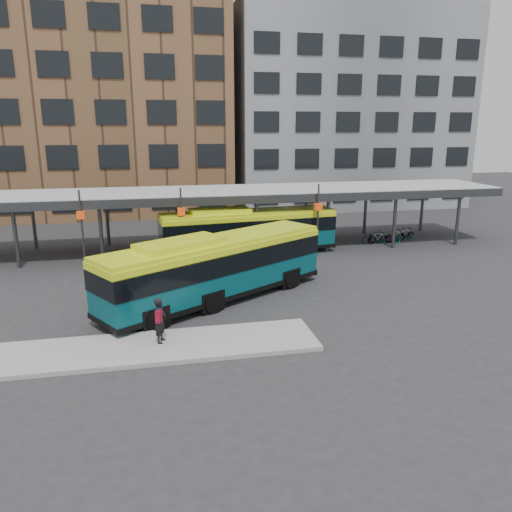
# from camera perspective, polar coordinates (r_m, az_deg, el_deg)

# --- Properties ---
(ground) EXTENTS (120.00, 120.00, 0.00)m
(ground) POSITION_cam_1_polar(r_m,az_deg,el_deg) (23.64, 0.60, -6.50)
(ground) COLOR #28282B
(ground) RESTS_ON ground
(boarding_island) EXTENTS (14.00, 3.00, 0.18)m
(boarding_island) POSITION_cam_1_polar(r_m,az_deg,el_deg) (20.37, -13.03, -10.27)
(boarding_island) COLOR gray
(boarding_island) RESTS_ON ground
(canopy) EXTENTS (40.00, 6.53, 4.80)m
(canopy) POSITION_cam_1_polar(r_m,az_deg,el_deg) (35.00, -4.06, 7.10)
(canopy) COLOR #999B9E
(canopy) RESTS_ON ground
(building_brick) EXTENTS (26.00, 14.00, 22.00)m
(building_brick) POSITION_cam_1_polar(r_m,az_deg,el_deg) (53.80, -18.24, 16.70)
(building_brick) COLOR brown
(building_brick) RESTS_ON ground
(building_grey) EXTENTS (24.00, 14.00, 20.00)m
(building_grey) POSITION_cam_1_polar(r_m,az_deg,el_deg) (57.40, 9.72, 16.05)
(building_grey) COLOR slate
(building_grey) RESTS_ON ground
(bus_front) EXTENTS (11.97, 8.72, 3.42)m
(bus_front) POSITION_cam_1_polar(r_m,az_deg,el_deg) (24.75, -4.65, -1.20)
(bus_front) COLOR #07454D
(bus_front) RESTS_ON ground
(bus_rear) EXTENTS (11.98, 3.70, 3.25)m
(bus_rear) POSITION_cam_1_polar(r_m,az_deg,el_deg) (33.65, -0.95, 3.00)
(bus_rear) COLOR #07454D
(bus_rear) RESTS_ON ground
(pedestrian) EXTENTS (0.63, 0.78, 1.85)m
(pedestrian) POSITION_cam_1_polar(r_m,az_deg,el_deg) (20.20, -10.89, -7.19)
(pedestrian) COLOR black
(pedestrian) RESTS_ON boarding_island
(bike_rack) EXTENTS (4.60, 1.62, 1.02)m
(bike_rack) POSITION_cam_1_polar(r_m,az_deg,el_deg) (38.68, 15.20, 2.18)
(bike_rack) COLOR slate
(bike_rack) RESTS_ON ground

